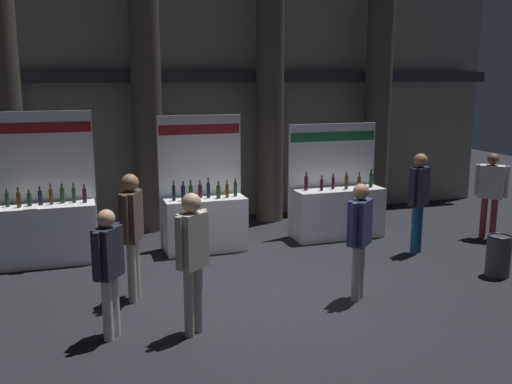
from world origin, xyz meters
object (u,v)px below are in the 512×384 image
at_px(visitor_0, 419,194).
at_px(visitor_7, 109,263).
at_px(exhibitor_booth_1, 205,218).
at_px(visitor_3, 491,188).
at_px(visitor_4, 132,225).
at_px(visitor_6, 360,231).
at_px(trash_bin, 498,256).
at_px(visitor_8, 192,251).
at_px(exhibitor_booth_0, 49,226).
at_px(exhibitor_booth_2, 337,208).

xyz_separation_m(visitor_0, visitor_7, (-5.52, -1.83, -0.14)).
bearing_deg(exhibitor_booth_1, visitor_3, -10.34).
distance_m(visitor_4, visitor_7, 1.22).
distance_m(visitor_0, visitor_7, 5.82).
distance_m(exhibitor_booth_1, visitor_6, 3.43).
xyz_separation_m(visitor_3, visitor_4, (-7.01, -1.07, 0.08)).
relative_size(trash_bin, visitor_4, 0.37).
relative_size(trash_bin, visitor_3, 0.40).
xyz_separation_m(visitor_0, visitor_8, (-4.54, -2.04, -0.02)).
bearing_deg(visitor_8, exhibitor_booth_0, -100.18).
bearing_deg(visitor_4, visitor_3, 121.45).
bearing_deg(visitor_4, exhibitor_booth_2, 139.38).
distance_m(exhibitor_booth_2, trash_bin, 3.25).
height_order(exhibitor_booth_0, visitor_7, exhibitor_booth_0).
xyz_separation_m(exhibitor_booth_2, visitor_6, (-1.17, -3.08, 0.43)).
xyz_separation_m(exhibitor_booth_1, trash_bin, (4.16, -2.85, -0.28)).
distance_m(exhibitor_booth_0, visitor_6, 5.30).
height_order(visitor_4, visitor_6, visitor_4).
bearing_deg(visitor_3, visitor_6, 71.23).
height_order(visitor_0, visitor_3, visitor_0).
height_order(visitor_0, visitor_7, visitor_0).
xyz_separation_m(exhibitor_booth_2, visitor_3, (2.79, -1.05, 0.44)).
relative_size(visitor_3, visitor_6, 1.00).
relative_size(exhibitor_booth_0, visitor_8, 1.44).
xyz_separation_m(exhibitor_booth_1, visitor_6, (1.55, -3.04, 0.40)).
xyz_separation_m(exhibitor_booth_2, visitor_8, (-3.64, -3.46, 0.48)).
relative_size(exhibitor_booth_0, visitor_4, 1.41).
relative_size(visitor_0, visitor_3, 1.07).
height_order(visitor_4, visitor_7, visitor_4).
distance_m(exhibitor_booth_0, trash_bin, 7.48).
distance_m(trash_bin, visitor_8, 5.17).
relative_size(visitor_0, visitor_6, 1.08).
xyz_separation_m(visitor_4, visitor_6, (3.06, -0.97, -0.10)).
bearing_deg(exhibitor_booth_2, trash_bin, -63.48).
xyz_separation_m(exhibitor_booth_0, visitor_8, (1.78, -3.52, 0.43)).
bearing_deg(visitor_3, exhibitor_booth_2, 23.39).
relative_size(exhibitor_booth_1, visitor_7, 1.53).
xyz_separation_m(visitor_7, visitor_8, (0.98, -0.20, 0.12)).
bearing_deg(exhibitor_booth_1, visitor_4, -126.11).
relative_size(visitor_0, visitor_4, 0.99).
bearing_deg(exhibitor_booth_2, visitor_7, -144.84).
bearing_deg(visitor_4, visitor_8, 46.25).
height_order(visitor_0, visitor_6, visitor_0).
bearing_deg(visitor_7, exhibitor_booth_2, -20.51).
bearing_deg(visitor_4, exhibitor_booth_0, -128.33).
xyz_separation_m(visitor_6, visitor_8, (-2.47, -0.38, 0.06)).
relative_size(visitor_4, visitor_7, 1.14).
relative_size(exhibitor_booth_0, exhibitor_booth_2, 1.15).
xyz_separation_m(exhibitor_booth_0, trash_bin, (6.87, -2.95, -0.30)).
relative_size(exhibitor_booth_2, visitor_3, 1.32).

